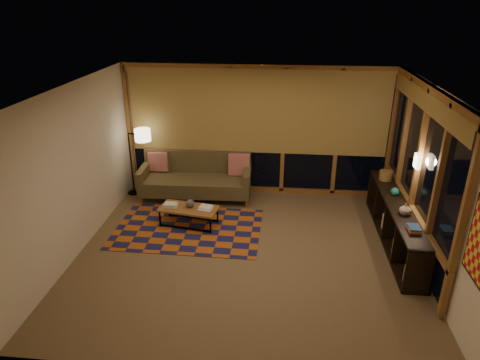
# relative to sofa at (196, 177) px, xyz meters

# --- Properties ---
(floor) EXTENTS (5.50, 5.00, 0.01)m
(floor) POSITION_rel_sofa_xyz_m (1.23, -2.00, -0.46)
(floor) COLOR brown
(floor) RESTS_ON ground
(ceiling) EXTENTS (5.50, 5.00, 0.01)m
(ceiling) POSITION_rel_sofa_xyz_m (1.23, -2.00, 2.24)
(ceiling) COLOR beige
(ceiling) RESTS_ON walls
(walls) EXTENTS (5.51, 5.01, 2.70)m
(walls) POSITION_rel_sofa_xyz_m (1.23, -2.00, 0.89)
(walls) COLOR #EFE3C8
(walls) RESTS_ON floor
(window_wall_back) EXTENTS (5.30, 0.16, 2.60)m
(window_wall_back) POSITION_rel_sofa_xyz_m (1.23, 0.43, 0.89)
(window_wall_back) COLOR olive
(window_wall_back) RESTS_ON walls
(window_wall_right) EXTENTS (0.16, 3.70, 2.60)m
(window_wall_right) POSITION_rel_sofa_xyz_m (3.91, -1.40, 0.89)
(window_wall_right) COLOR olive
(window_wall_right) RESTS_ON walls
(wall_sconce) EXTENTS (0.12, 0.18, 0.22)m
(wall_sconce) POSITION_rel_sofa_xyz_m (3.85, -1.55, 1.09)
(wall_sconce) COLOR #FAE5B9
(wall_sconce) RESTS_ON walls
(sofa) EXTENTS (2.28, 0.99, 0.92)m
(sofa) POSITION_rel_sofa_xyz_m (0.00, 0.00, 0.00)
(sofa) COLOR brown
(sofa) RESTS_ON floor
(pillow_left) EXTENTS (0.41, 0.14, 0.41)m
(pillow_left) POSITION_rel_sofa_xyz_m (-0.83, 0.22, 0.20)
(pillow_left) COLOR #B20000
(pillow_left) RESTS_ON sofa
(pillow_right) EXTENTS (0.45, 0.16, 0.44)m
(pillow_right) POSITION_rel_sofa_xyz_m (0.88, 0.20, 0.22)
(pillow_right) COLOR #B20000
(pillow_right) RESTS_ON sofa
(area_rug) EXTENTS (2.64, 1.77, 0.01)m
(area_rug) POSITION_rel_sofa_xyz_m (0.11, -1.33, -0.46)
(area_rug) COLOR #AF5618
(area_rug) RESTS_ON floor
(coffee_table) EXTENTS (1.13, 0.66, 0.35)m
(coffee_table) POSITION_rel_sofa_xyz_m (0.10, -1.18, -0.28)
(coffee_table) COLOR olive
(coffee_table) RESTS_ON floor
(book_stack_a) EXTENTS (0.23, 0.18, 0.06)m
(book_stack_a) POSITION_rel_sofa_xyz_m (-0.24, -1.16, -0.07)
(book_stack_a) COLOR white
(book_stack_a) RESTS_ON coffee_table
(book_stack_b) EXTENTS (0.26, 0.23, 0.04)m
(book_stack_b) POSITION_rel_sofa_xyz_m (0.42, -1.19, -0.08)
(book_stack_b) COLOR white
(book_stack_b) RESTS_ON coffee_table
(ceramic_pot) EXTENTS (0.22, 0.22, 0.16)m
(ceramic_pot) POSITION_rel_sofa_xyz_m (0.12, -1.15, -0.03)
(ceramic_pot) COLOR black
(ceramic_pot) RESTS_ON coffee_table
(floor_lamp) EXTENTS (0.55, 0.42, 1.47)m
(floor_lamp) POSITION_rel_sofa_xyz_m (-1.38, 0.08, 0.27)
(floor_lamp) COLOR black
(floor_lamp) RESTS_ON floor
(bookshelf) EXTENTS (0.40, 2.95, 0.74)m
(bookshelf) POSITION_rel_sofa_xyz_m (3.72, -1.38, -0.09)
(bookshelf) COLOR black
(bookshelf) RESTS_ON floor
(basket) EXTENTS (0.24, 0.24, 0.17)m
(basket) POSITION_rel_sofa_xyz_m (3.70, -0.40, 0.36)
(basket) COLOR olive
(basket) RESTS_ON bookshelf
(teal_bowl) EXTENTS (0.15, 0.15, 0.14)m
(teal_bowl) POSITION_rel_sofa_xyz_m (3.72, -1.09, 0.35)
(teal_bowl) COLOR #1C6E6C
(teal_bowl) RESTS_ON bookshelf
(vase) EXTENTS (0.23, 0.23, 0.19)m
(vase) POSITION_rel_sofa_xyz_m (3.72, -1.78, 0.37)
(vase) COLOR tan
(vase) RESTS_ON bookshelf
(shelf_book_stack) EXTENTS (0.22, 0.28, 0.08)m
(shelf_book_stack) POSITION_rel_sofa_xyz_m (3.72, -2.31, 0.31)
(shelf_book_stack) COLOR white
(shelf_book_stack) RESTS_ON bookshelf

